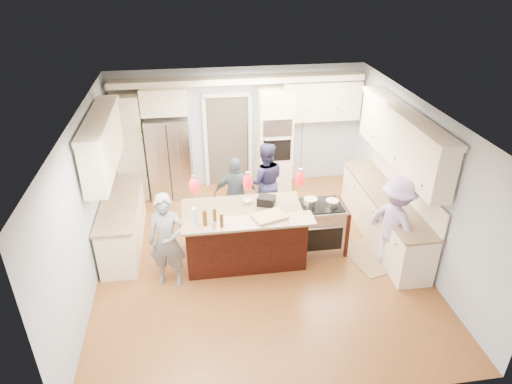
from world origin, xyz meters
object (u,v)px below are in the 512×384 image
kitchen_island (244,234)px  refrigerator (170,157)px  person_far_left (265,181)px  island_range (321,227)px  person_bar_end (167,241)px

kitchen_island → refrigerator: bearing=116.9°
refrigerator → kitchen_island: 2.91m
refrigerator → person_far_left: (1.88, -1.26, -0.09)m
island_range → person_far_left: size_ratio=0.57×
kitchen_island → person_bar_end: size_ratio=1.28×
refrigerator → kitchen_island: refrigerator is taller
kitchen_island → island_range: bearing=3.1°
kitchen_island → person_bar_end: 1.43m
refrigerator → person_far_left: size_ratio=1.11×
person_far_left → island_range: bearing=127.1°
refrigerator → person_far_left: 2.27m
kitchen_island → island_range: (1.41, 0.08, -0.03)m
person_bar_end → person_far_left: 2.61m
island_range → person_bar_end: size_ratio=0.56×
refrigerator → kitchen_island: (1.30, -2.57, -0.41)m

